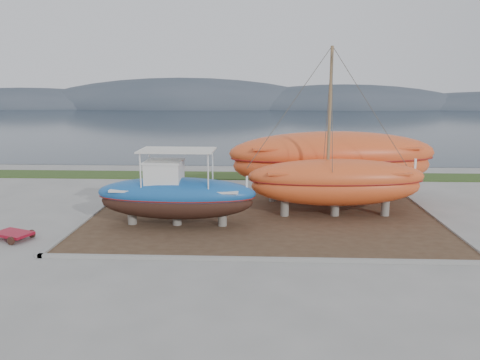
# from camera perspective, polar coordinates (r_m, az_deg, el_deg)

# --- Properties ---
(ground) EXTENTS (140.00, 140.00, 0.00)m
(ground) POSITION_cam_1_polar(r_m,az_deg,el_deg) (21.00, 2.79, -7.75)
(ground) COLOR gray
(ground) RESTS_ON ground
(dirt_patch) EXTENTS (18.00, 12.00, 0.06)m
(dirt_patch) POSITION_cam_1_polar(r_m,az_deg,el_deg) (24.80, 2.76, -4.62)
(dirt_patch) COLOR #422D1E
(dirt_patch) RESTS_ON ground
(curb_frame) EXTENTS (18.60, 12.60, 0.15)m
(curb_frame) POSITION_cam_1_polar(r_m,az_deg,el_deg) (24.79, 2.76, -4.52)
(curb_frame) COLOR gray
(curb_frame) RESTS_ON ground
(grass_strip) EXTENTS (44.00, 3.00, 0.08)m
(grass_strip) POSITION_cam_1_polar(r_m,az_deg,el_deg) (35.99, 2.70, 0.50)
(grass_strip) COLOR #284219
(grass_strip) RESTS_ON ground
(sea) EXTENTS (260.00, 100.00, 0.04)m
(sea) POSITION_cam_1_polar(r_m,az_deg,el_deg) (90.09, 2.63, 7.14)
(sea) COLOR #182631
(sea) RESTS_ON ground
(mountain_ridge) EXTENTS (200.00, 36.00, 20.00)m
(mountain_ridge) POSITION_cam_1_polar(r_m,az_deg,el_deg) (144.99, 2.61, 8.82)
(mountain_ridge) COLOR #333D49
(mountain_ridge) RESTS_ON ground
(blue_caique) EXTENTS (7.93, 2.60, 3.80)m
(blue_caique) POSITION_cam_1_polar(r_m,az_deg,el_deg) (23.20, -7.79, -0.94)
(blue_caique) COLOR #1A57A2
(blue_caique) RESTS_ON dirt_patch
(white_dinghy) EXTENTS (4.29, 2.73, 1.21)m
(white_dinghy) POSITION_cam_1_polar(r_m,az_deg,el_deg) (27.62, -12.44, -1.84)
(white_dinghy) COLOR white
(white_dinghy) RESTS_ON dirt_patch
(orange_sailboat) EXTENTS (9.44, 3.21, 8.78)m
(orange_sailboat) POSITION_cam_1_polar(r_m,az_deg,el_deg) (24.78, 11.87, 5.55)
(orange_sailboat) COLOR #DE5022
(orange_sailboat) RESTS_ON dirt_patch
(orange_bare_hull) EXTENTS (12.68, 4.95, 4.05)m
(orange_bare_hull) POSITION_cam_1_polar(r_m,az_deg,el_deg) (28.50, 11.19, 1.54)
(orange_bare_hull) COLOR #DE5022
(orange_bare_hull) RESTS_ON dirt_patch
(red_trailer) EXTENTS (2.75, 2.08, 0.35)m
(red_trailer) POSITION_cam_1_polar(r_m,az_deg,el_deg) (23.79, -25.88, -6.16)
(red_trailer) COLOR #A41226
(red_trailer) RESTS_ON ground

